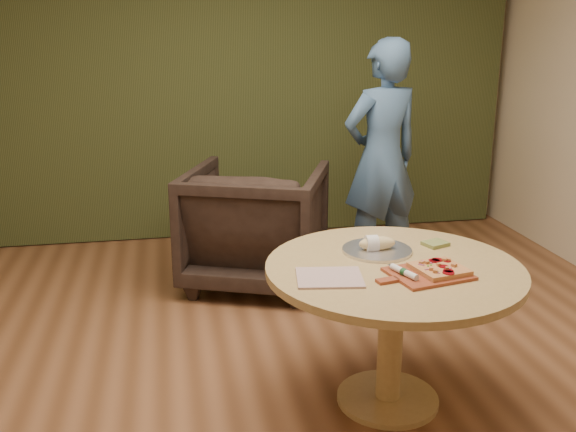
% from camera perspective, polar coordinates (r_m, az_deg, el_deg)
% --- Properties ---
extents(room_shell, '(5.04, 6.04, 2.84)m').
position_cam_1_polar(room_shell, '(2.95, 2.99, 7.53)').
color(room_shell, brown).
rests_on(room_shell, ground).
extents(curtain, '(4.80, 0.14, 2.78)m').
position_cam_1_polar(curtain, '(5.80, -3.93, 11.93)').
color(curtain, '#2D3618').
rests_on(curtain, ground).
extents(pedestal_table, '(1.25, 1.25, 0.75)m').
position_cam_1_polar(pedestal_table, '(3.21, 9.30, -6.68)').
color(pedestal_table, tan).
rests_on(pedestal_table, ground).
extents(pizza_paddle, '(0.47, 0.34, 0.01)m').
position_cam_1_polar(pizza_paddle, '(3.05, 12.21, -5.07)').
color(pizza_paddle, brown).
rests_on(pizza_paddle, pedestal_table).
extents(flatbread_pizza, '(0.26, 0.26, 0.04)m').
position_cam_1_polar(flatbread_pizza, '(3.08, 13.31, -4.56)').
color(flatbread_pizza, tan).
rests_on(flatbread_pizza, pizza_paddle).
extents(cutlery_roll, '(0.09, 0.19, 0.03)m').
position_cam_1_polar(cutlery_roll, '(2.99, 10.27, -4.91)').
color(cutlery_roll, silver).
rests_on(cutlery_roll, pizza_paddle).
extents(newspaper, '(0.33, 0.29, 0.01)m').
position_cam_1_polar(newspaper, '(2.96, 3.70, -5.48)').
color(newspaper, silver).
rests_on(newspaper, pedestal_table).
extents(serving_tray, '(0.36, 0.36, 0.02)m').
position_cam_1_polar(serving_tray, '(3.33, 7.91, -3.02)').
color(serving_tray, silver).
rests_on(serving_tray, pedestal_table).
extents(bread_roll, '(0.19, 0.09, 0.09)m').
position_cam_1_polar(bread_roll, '(3.31, 7.79, -2.44)').
color(bread_roll, '#DEC887').
rests_on(bread_roll, serving_tray).
extents(green_packet, '(0.15, 0.14, 0.02)m').
position_cam_1_polar(green_packet, '(3.47, 12.97, -2.41)').
color(green_packet, '#58662D').
rests_on(green_packet, pedestal_table).
extents(armchair, '(1.22, 1.18, 0.99)m').
position_cam_1_polar(armchair, '(4.72, -2.88, -0.32)').
color(armchair, black).
rests_on(armchair, ground).
extents(person_standing, '(0.74, 0.58, 1.79)m').
position_cam_1_polar(person_standing, '(4.94, 8.31, 5.06)').
color(person_standing, '#40648E').
rests_on(person_standing, ground).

